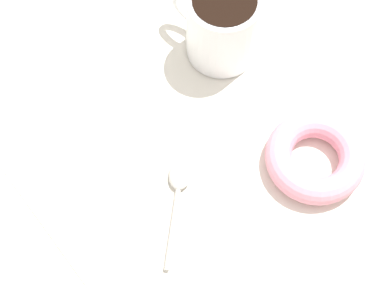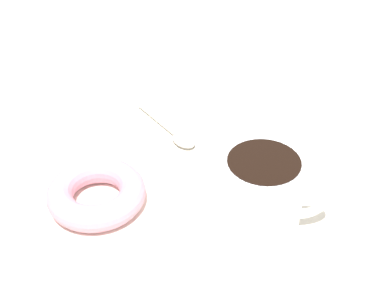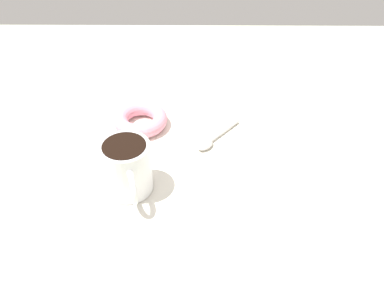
% 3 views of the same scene
% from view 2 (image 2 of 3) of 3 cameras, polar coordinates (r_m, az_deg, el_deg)
% --- Properties ---
extents(ground_plane, '(1.20, 1.20, 0.02)m').
position_cam_2_polar(ground_plane, '(0.65, 2.39, -2.28)').
color(ground_plane, beige).
extents(napkin, '(0.37, 0.37, 0.00)m').
position_cam_2_polar(napkin, '(0.65, 0.00, -1.53)').
color(napkin, white).
rests_on(napkin, ground_plane).
extents(coffee_cup, '(0.08, 0.11, 0.09)m').
position_cam_2_polar(coffee_cup, '(0.53, 7.56, -5.50)').
color(coffee_cup, white).
rests_on(coffee_cup, napkin).
extents(donut, '(0.11, 0.11, 0.03)m').
position_cam_2_polar(donut, '(0.58, -10.16, -5.18)').
color(donut, pink).
rests_on(donut, napkin).
extents(spoon, '(0.09, 0.10, 0.01)m').
position_cam_2_polar(spoon, '(0.68, -1.65, 1.00)').
color(spoon, '#B7B2A8').
rests_on(spoon, napkin).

